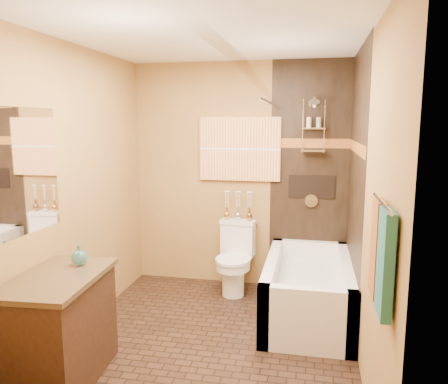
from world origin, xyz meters
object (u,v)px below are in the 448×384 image
(sunset_painting, at_px, (240,149))
(bathtub, at_px, (308,294))
(vanity, at_px, (59,328))
(toilet, at_px, (235,257))

(sunset_painting, bearing_deg, bathtub, -42.42)
(sunset_painting, xyz_separation_m, vanity, (-0.93, -2.16, -1.15))
(sunset_painting, bearing_deg, toilet, -90.00)
(toilet, distance_m, vanity, 2.12)
(toilet, relative_size, vanity, 0.82)
(bathtub, xyz_separation_m, toilet, (-0.79, 0.47, 0.17))
(sunset_painting, distance_m, vanity, 2.62)
(sunset_painting, height_order, toilet, sunset_painting)
(toilet, xyz_separation_m, vanity, (-0.93, -1.90, 0.01))
(sunset_painting, height_order, bathtub, sunset_painting)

